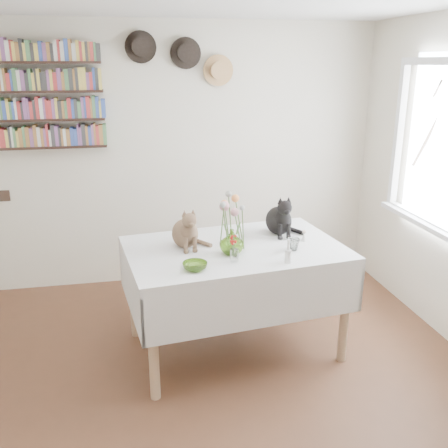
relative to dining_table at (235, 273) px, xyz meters
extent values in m
cube|color=brown|center=(-0.30, -0.80, -0.65)|extent=(4.04, 4.54, 0.04)
cube|color=#F1E6CD|center=(-0.30, 1.47, 0.62)|extent=(4.04, 0.04, 2.54)
cube|color=white|center=(1.67, 0.00, 0.24)|extent=(0.06, 1.52, 0.06)
cube|color=white|center=(1.67, 0.73, 0.87)|extent=(0.06, 0.06, 1.20)
cube|color=white|center=(1.64, 0.00, 0.24)|extent=(0.12, 1.50, 0.04)
cube|color=white|center=(0.00, 0.00, 0.17)|extent=(1.67, 1.19, 0.07)
cylinder|color=tan|center=(-0.64, -0.50, -0.25)|extent=(0.07, 0.07, 0.77)
cylinder|color=tan|center=(0.75, -0.33, -0.25)|extent=(0.07, 0.07, 0.77)
cylinder|color=tan|center=(-0.75, 0.33, -0.25)|extent=(0.07, 0.07, 0.77)
cylinder|color=tan|center=(0.64, 0.50, -0.25)|extent=(0.07, 0.07, 0.77)
imported|color=#8DBD44|center=(-0.05, -0.13, 0.30)|extent=(0.18, 0.18, 0.18)
imported|color=#8DBD44|center=(-0.35, -0.36, 0.23)|extent=(0.22, 0.22, 0.05)
imported|color=white|center=(0.40, -0.15, 0.25)|extent=(0.13, 0.13, 0.09)
cylinder|color=white|center=(0.29, -0.36, 0.25)|extent=(0.05, 0.05, 0.09)
cylinder|color=white|center=(0.29, -0.36, 0.33)|extent=(0.02, 0.02, 0.07)
cylinder|color=white|center=(-0.06, -0.27, 0.25)|extent=(0.06, 0.06, 0.09)
cone|color=white|center=(0.54, 0.02, 0.24)|extent=(0.05, 0.05, 0.06)
sphere|color=beige|center=(0.54, 0.02, 0.28)|extent=(0.03, 0.03, 0.03)
cylinder|color=#4C7233|center=(-0.08, -0.12, 0.41)|extent=(0.01, 0.01, 0.30)
sphere|color=#C9838A|center=(-0.08, -0.12, 0.56)|extent=(0.07, 0.07, 0.07)
cylinder|color=#4C7233|center=(-0.01, -0.15, 0.39)|extent=(0.01, 0.01, 0.26)
sphere|color=#C9838A|center=(-0.01, -0.15, 0.52)|extent=(0.06, 0.06, 0.06)
cylinder|color=#4C7233|center=(0.01, -0.10, 0.43)|extent=(0.01, 0.01, 0.34)
sphere|color=#F89949|center=(0.01, -0.10, 0.60)|extent=(0.06, 0.06, 0.06)
cylinder|color=#4C7233|center=(-0.11, -0.09, 0.41)|extent=(0.01, 0.01, 0.31)
sphere|color=#F89949|center=(-0.11, -0.09, 0.57)|extent=(0.05, 0.05, 0.05)
cylinder|color=#4C7233|center=(-0.05, -0.08, 0.44)|extent=(0.01, 0.01, 0.37)
sphere|color=#999E93|center=(-0.05, -0.08, 0.63)|extent=(0.04, 0.04, 0.04)
cylinder|color=#4C7233|center=(-0.10, -0.16, 0.42)|extent=(0.01, 0.01, 0.33)
sphere|color=#999E93|center=(-0.10, -0.16, 0.59)|extent=(0.04, 0.04, 0.04)
cylinder|color=#4C7233|center=(0.02, -0.17, 0.40)|extent=(0.01, 0.01, 0.29)
sphere|color=#999E93|center=(0.02, -0.17, 0.55)|extent=(0.04, 0.04, 0.04)
cube|color=black|center=(-1.40, 1.36, 0.77)|extent=(1.00, 0.16, 0.02)
cube|color=black|center=(-1.40, 1.36, 1.01)|extent=(1.00, 0.16, 0.02)
cube|color=black|center=(-1.40, 1.36, 1.25)|extent=(1.00, 0.16, 0.02)
cube|color=black|center=(-1.40, 1.36, 1.49)|extent=(1.00, 0.16, 0.02)
cylinder|color=black|center=(-0.55, 1.41, 1.62)|extent=(0.28, 0.02, 0.28)
cylinder|color=black|center=(-0.55, 1.37, 1.62)|extent=(0.16, 0.08, 0.16)
cylinder|color=black|center=(-0.15, 1.41, 1.57)|extent=(0.28, 0.02, 0.28)
cylinder|color=black|center=(-0.15, 1.37, 1.57)|extent=(0.16, 0.08, 0.16)
cylinder|color=tan|center=(0.15, 1.41, 1.42)|extent=(0.28, 0.02, 0.28)
cylinder|color=tan|center=(0.15, 1.37, 1.42)|extent=(0.16, 0.08, 0.16)
camera|label=1|loc=(-0.75, -3.33, 1.49)|focal=40.00mm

